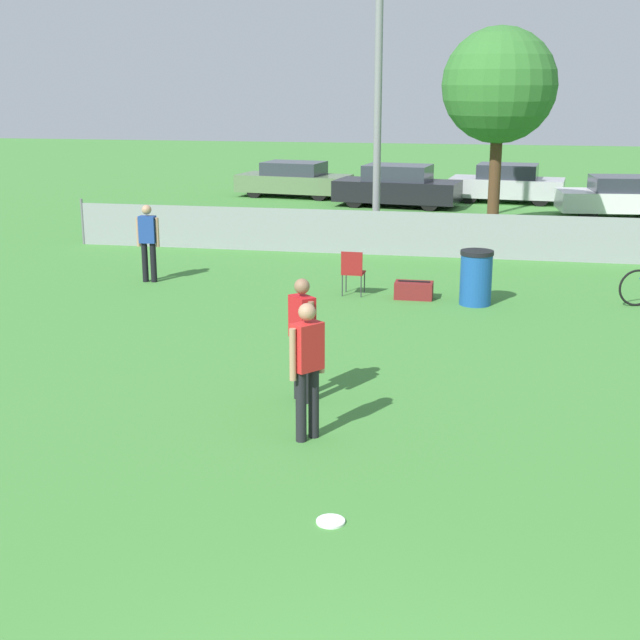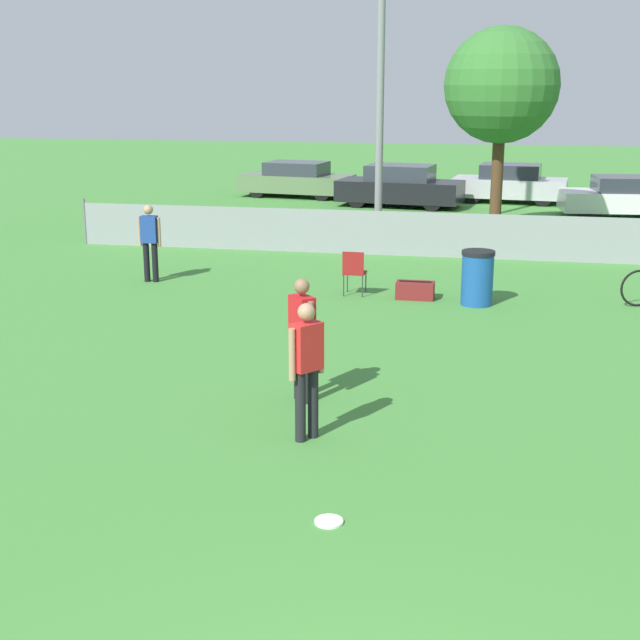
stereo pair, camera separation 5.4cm
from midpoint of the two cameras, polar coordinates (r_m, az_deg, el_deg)
name	(u,v)px [view 1 (the left image)]	position (r m, az deg, el deg)	size (l,w,h in m)	color
fence_backline	(475,236)	(22.12, 9.83, 5.31)	(20.65, 0.07, 1.21)	gray
light_pole	(379,13)	(23.77, 3.75, 19.02)	(0.90, 0.36, 10.16)	gray
tree_near_pole	(499,86)	(24.81, 11.34, 14.46)	(3.05, 3.05, 5.63)	#4C331E
player_thrower_red	(302,332)	(11.85, -1.27, -0.75)	(0.41, 0.41, 1.69)	black
player_defender_red	(307,363)	(10.56, -0.97, -2.74)	(0.40, 0.43, 1.69)	black
spectator_in_blue	(148,238)	(19.48, -11.03, 5.15)	(0.50, 0.24, 1.67)	black
frisbee_disc	(331,521)	(8.96, 0.51, -12.76)	(0.29, 0.29, 0.03)	white
folding_chair_sideline	(353,270)	(17.95, 2.03, 3.23)	(0.45, 0.45, 0.92)	#333338
trash_bin	(476,277)	(17.46, 9.87, 2.70)	(0.64, 0.64, 1.06)	#194C99
gear_bag_sideline	(414,290)	(17.85, 5.94, 1.91)	(0.75, 0.41, 0.36)	maroon
parked_car_olive	(294,180)	(33.85, -1.72, 8.97)	(4.37, 2.38, 1.30)	black
parked_car_dark	(397,187)	(31.26, 4.92, 8.51)	(4.44, 2.34, 1.43)	black
parked_car_silver	(507,184)	(32.96, 11.84, 8.54)	(4.13, 2.13, 1.36)	black
parked_car_white	(626,197)	(30.20, 18.96, 7.46)	(4.36, 2.19, 1.30)	black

